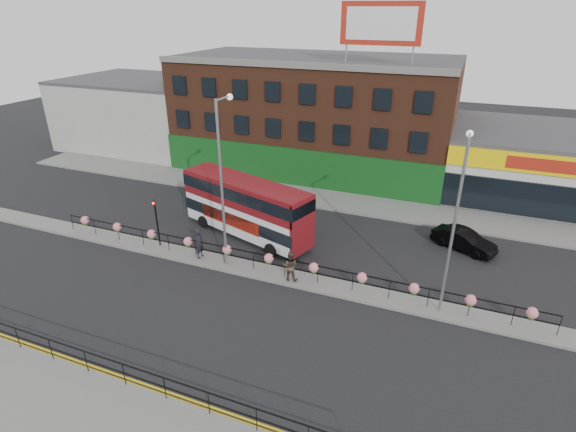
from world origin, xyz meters
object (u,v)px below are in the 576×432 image
at_px(double_decker_bus, 246,203).
at_px(lamp_column_west, 223,171).
at_px(lamp_column_east, 456,213).
at_px(pedestrian_a, 200,244).
at_px(car, 464,240).
at_px(pedestrian_b, 290,266).

xyz_separation_m(double_decker_bus, lamp_column_west, (0.66, -3.88, 3.57)).
distance_m(lamp_column_west, lamp_column_east, 12.40).
height_order(pedestrian_a, lamp_column_west, lamp_column_west).
xyz_separation_m(car, lamp_column_east, (-0.82, -7.26, 4.87)).
xyz_separation_m(double_decker_bus, car, (13.87, 3.42, -1.79)).
bearing_deg(lamp_column_east, car, 83.55).
distance_m(pedestrian_a, pedestrian_b, 6.12).
bearing_deg(lamp_column_west, pedestrian_a, -176.76).
relative_size(pedestrian_b, lamp_column_west, 0.18).
relative_size(pedestrian_a, pedestrian_b, 1.07).
bearing_deg(pedestrian_b, car, -146.29).
relative_size(pedestrian_b, lamp_column_east, 0.20).
xyz_separation_m(car, pedestrian_a, (-15.12, -7.41, 0.44)).
height_order(double_decker_bus, car, double_decker_bus).
bearing_deg(double_decker_bus, lamp_column_west, -80.34).
height_order(car, pedestrian_a, pedestrian_a).
distance_m(double_decker_bus, pedestrian_b, 6.62).
distance_m(car, pedestrian_a, 16.84).
height_order(double_decker_bus, lamp_column_west, lamp_column_west).
bearing_deg(lamp_column_east, double_decker_bus, 163.61).
distance_m(double_decker_bus, lamp_column_west, 5.31).
xyz_separation_m(double_decker_bus, pedestrian_a, (-1.25, -3.99, -1.34)).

